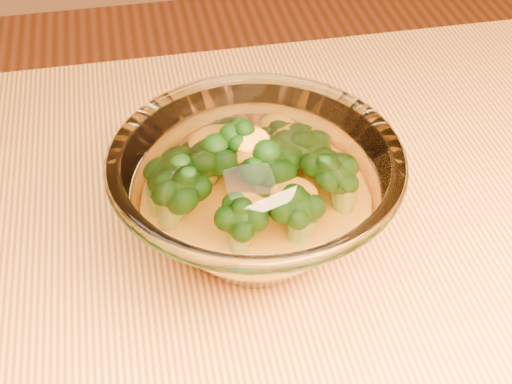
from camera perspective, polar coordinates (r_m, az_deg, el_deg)
The scene contains 3 objects.
glass_bowl at distance 0.51m, azimuth 0.00°, elevation -0.37°, with size 0.21×0.21×0.09m.
cheese_sauce at distance 0.52m, azimuth 0.00°, elevation -1.94°, with size 0.12×0.12×0.03m, color #FF9F15.
broccoli_heap at distance 0.50m, azimuth -0.62°, elevation 1.20°, with size 0.15×0.12×0.07m.
Camera 1 is at (-0.14, -0.25, 1.14)m, focal length 50.00 mm.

